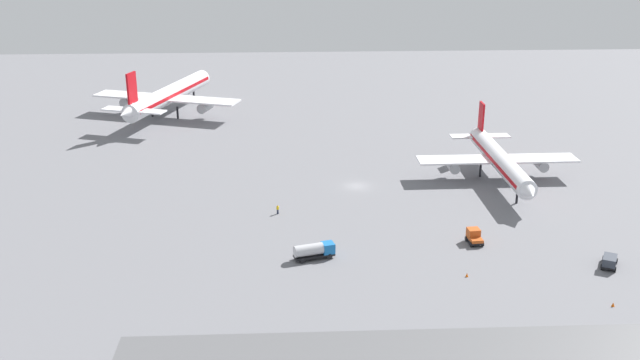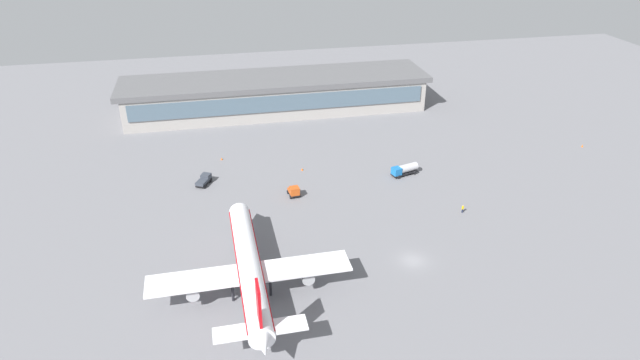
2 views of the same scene
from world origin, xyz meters
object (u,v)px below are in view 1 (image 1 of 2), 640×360
(airplane_at_gate, at_px, (169,95))
(baggage_tug, at_px, (474,236))
(fuel_truck, at_px, (314,250))
(safety_cone_far_side, at_px, (467,275))
(ground_crew_worker, at_px, (278,209))
(pushback_tractor, at_px, (610,261))
(safety_cone_near_gate, at_px, (613,304))
(airplane_taxiing, at_px, (499,159))

(airplane_at_gate, distance_m, baggage_tug, 101.51)
(fuel_truck, relative_size, baggage_tug, 1.95)
(airplane_at_gate, xyz_separation_m, safety_cone_far_side, (56.70, -92.85, -5.13))
(fuel_truck, distance_m, baggage_tug, 26.39)
(airplane_at_gate, relative_size, ground_crew_worker, 28.55)
(baggage_tug, distance_m, ground_crew_worker, 34.48)
(pushback_tractor, xyz_separation_m, baggage_tug, (-18.29, 9.37, 0.19))
(airplane_at_gate, relative_size, safety_cone_far_side, 79.47)
(baggage_tug, bearing_deg, airplane_at_gate, 30.58)
(safety_cone_near_gate, bearing_deg, pushback_tractor, 69.45)
(airplane_at_gate, xyz_separation_m, pushback_tractor, (78.81, -90.75, -4.46))
(airplane_taxiing, xyz_separation_m, baggage_tug, (-11.84, -28.57, -3.26))
(safety_cone_near_gate, bearing_deg, airplane_at_gate, 126.08)
(airplane_at_gate, distance_m, pushback_tractor, 120.28)
(airplane_taxiing, bearing_deg, safety_cone_far_side, -22.06)
(fuel_truck, bearing_deg, safety_cone_near_gate, -38.82)
(airplane_at_gate, bearing_deg, pushback_tractor, -120.71)
(fuel_truck, relative_size, safety_cone_near_gate, 10.97)
(fuel_truck, distance_m, pushback_tractor, 44.56)
(fuel_truck, height_order, safety_cone_near_gate, fuel_truck)
(pushback_tractor, bearing_deg, ground_crew_worker, -87.26)
(pushback_tractor, bearing_deg, safety_cone_near_gate, 6.73)
(ground_crew_worker, distance_m, safety_cone_far_side, 37.44)
(safety_cone_near_gate, bearing_deg, fuel_truck, 157.71)
(fuel_truck, bearing_deg, safety_cone_far_side, -34.01)
(baggage_tug, relative_size, safety_cone_far_side, 5.64)
(airplane_at_gate, xyz_separation_m, airplane_taxiing, (72.36, -52.81, -1.01))
(safety_cone_far_side, bearing_deg, airplane_at_gate, 121.41)
(baggage_tug, relative_size, ground_crew_worker, 2.03)
(airplane_taxiing, distance_m, fuel_truck, 50.34)
(safety_cone_near_gate, bearing_deg, airplane_taxiing, 92.47)
(pushback_tractor, relative_size, safety_cone_near_gate, 7.97)
(airplane_taxiing, height_order, fuel_truck, airplane_taxiing)
(airplane_at_gate, distance_m, fuel_truck, 92.63)
(airplane_taxiing, xyz_separation_m, safety_cone_far_side, (-15.66, -40.04, -4.12))
(pushback_tractor, height_order, safety_cone_far_side, pushback_tractor)
(airplane_taxiing, distance_m, safety_cone_near_gate, 49.66)
(ground_crew_worker, xyz_separation_m, safety_cone_far_side, (27.91, -24.94, -0.55))
(fuel_truck, xyz_separation_m, safety_cone_far_side, (22.18, -6.98, -1.09))
(airplane_at_gate, relative_size, safety_cone_near_gate, 79.47)
(baggage_tug, xyz_separation_m, safety_cone_near_gate, (13.98, -20.87, -0.86))
(fuel_truck, height_order, safety_cone_far_side, fuel_truck)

